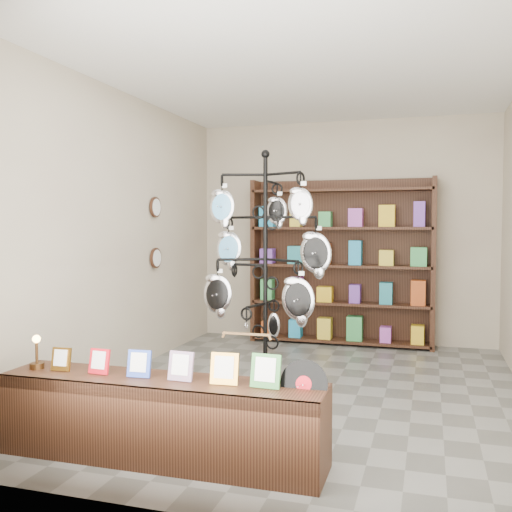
{
  "coord_description": "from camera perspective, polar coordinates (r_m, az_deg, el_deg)",
  "views": [
    {
      "loc": [
        1.13,
        -5.29,
        1.58
      ],
      "look_at": [
        -0.18,
        -1.0,
        1.34
      ],
      "focal_mm": 40.0,
      "sensor_mm": 36.0,
      "label": 1
    }
  ],
  "objects": [
    {
      "name": "front_shelf",
      "position": [
        4.04,
        -9.54,
        -15.77
      ],
      "size": [
        2.26,
        0.48,
        0.8
      ],
      "rotation": [
        0.0,
        0.0,
        0.01
      ],
      "color": "black",
      "rests_on": "ground"
    },
    {
      "name": "room_envelope",
      "position": [
        5.41,
        4.94,
        5.89
      ],
      "size": [
        5.0,
        5.0,
        5.0
      ],
      "color": "#BBB196",
      "rests_on": "ground"
    },
    {
      "name": "ground",
      "position": [
        5.63,
        4.85,
        -13.26
      ],
      "size": [
        5.0,
        5.0,
        0.0
      ],
      "primitive_type": "plane",
      "color": "slate",
      "rests_on": "ground"
    },
    {
      "name": "wall_clocks",
      "position": [
        6.83,
        -10.01,
        2.31
      ],
      "size": [
        0.03,
        0.24,
        0.84
      ],
      "color": "black",
      "rests_on": "ground"
    },
    {
      "name": "back_shelving",
      "position": [
        7.69,
        8.48,
        -1.11
      ],
      "size": [
        2.42,
        0.36,
        2.2
      ],
      "color": "black",
      "rests_on": "ground"
    },
    {
      "name": "display_tree",
      "position": [
        4.91,
        0.95,
        -0.38
      ],
      "size": [
        1.14,
        0.99,
        2.23
      ],
      "rotation": [
        0.0,
        0.0,
        -0.07
      ],
      "color": "black",
      "rests_on": "ground"
    }
  ]
}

